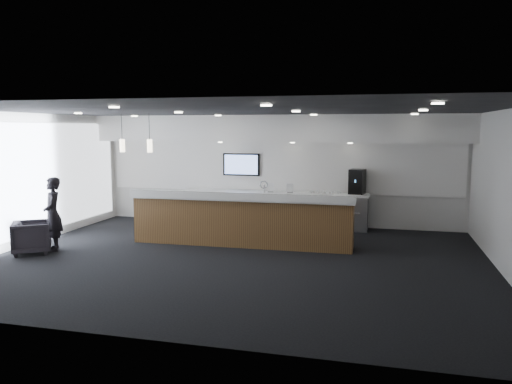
% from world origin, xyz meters
% --- Properties ---
extents(ground, '(10.00, 10.00, 0.00)m').
position_xyz_m(ground, '(0.00, 0.00, 0.00)').
color(ground, black).
rests_on(ground, ground).
extents(ceiling, '(10.00, 8.00, 0.02)m').
position_xyz_m(ceiling, '(0.00, 0.00, 3.00)').
color(ceiling, black).
rests_on(ceiling, back_wall).
extents(back_wall, '(10.00, 0.02, 3.00)m').
position_xyz_m(back_wall, '(0.00, 4.00, 1.50)').
color(back_wall, silver).
rests_on(back_wall, ground).
extents(left_wall, '(0.02, 8.00, 3.00)m').
position_xyz_m(left_wall, '(-5.00, 0.00, 1.50)').
color(left_wall, silver).
rests_on(left_wall, ground).
extents(right_wall, '(0.02, 8.00, 3.00)m').
position_xyz_m(right_wall, '(5.00, 0.00, 1.50)').
color(right_wall, silver).
rests_on(right_wall, ground).
extents(soffit_bulkhead, '(10.00, 0.90, 0.70)m').
position_xyz_m(soffit_bulkhead, '(0.00, 3.55, 2.65)').
color(soffit_bulkhead, white).
rests_on(soffit_bulkhead, back_wall).
extents(alcove_panel, '(9.80, 0.06, 1.40)m').
position_xyz_m(alcove_panel, '(0.00, 3.97, 1.60)').
color(alcove_panel, white).
rests_on(alcove_panel, back_wall).
extents(window_blinds_wall, '(0.04, 7.36, 2.55)m').
position_xyz_m(window_blinds_wall, '(-4.96, 0.00, 1.50)').
color(window_blinds_wall, silver).
rests_on(window_blinds_wall, left_wall).
extents(back_credenza, '(5.06, 0.66, 0.95)m').
position_xyz_m(back_credenza, '(-0.00, 3.64, 0.48)').
color(back_credenza, '#96999E').
rests_on(back_credenza, ground).
extents(wall_tv, '(1.05, 0.08, 0.62)m').
position_xyz_m(wall_tv, '(-1.00, 3.91, 1.65)').
color(wall_tv, black).
rests_on(wall_tv, back_wall).
extents(pendant_left, '(0.12, 0.12, 0.30)m').
position_xyz_m(pendant_left, '(-2.40, 0.80, 2.25)').
color(pendant_left, beige).
rests_on(pendant_left, ceiling).
extents(pendant_right, '(0.12, 0.12, 0.30)m').
position_xyz_m(pendant_right, '(-3.10, 0.80, 2.25)').
color(pendant_right, beige).
rests_on(pendant_right, ceiling).
extents(ceiling_can_lights, '(7.00, 5.00, 0.02)m').
position_xyz_m(ceiling_can_lights, '(0.00, 0.00, 2.97)').
color(ceiling_can_lights, white).
rests_on(ceiling_can_lights, ceiling).
extents(service_counter, '(5.12, 0.92, 1.49)m').
position_xyz_m(service_counter, '(-0.25, 1.30, 0.58)').
color(service_counter, '#53341B').
rests_on(service_counter, ground).
extents(coffee_machine, '(0.45, 0.53, 0.65)m').
position_xyz_m(coffee_machine, '(2.20, 3.70, 1.27)').
color(coffee_machine, black).
rests_on(coffee_machine, back_credenza).
extents(info_sign_left, '(0.18, 0.04, 0.24)m').
position_xyz_m(info_sign_left, '(-0.08, 3.56, 1.07)').
color(info_sign_left, white).
rests_on(info_sign_left, back_credenza).
extents(info_sign_right, '(0.19, 0.04, 0.25)m').
position_xyz_m(info_sign_right, '(0.45, 3.52, 1.08)').
color(info_sign_right, white).
rests_on(info_sign_right, back_credenza).
extents(armchair, '(1.05, 1.04, 0.69)m').
position_xyz_m(armchair, '(-4.38, -0.56, 0.35)').
color(armchair, black).
rests_on(armchair, ground).
extents(lounge_guest, '(0.65, 0.70, 1.60)m').
position_xyz_m(lounge_guest, '(-4.11, -0.19, 0.80)').
color(lounge_guest, black).
rests_on(lounge_guest, ground).
extents(cup_0, '(0.09, 0.09, 0.09)m').
position_xyz_m(cup_0, '(1.73, 3.56, 0.99)').
color(cup_0, white).
rests_on(cup_0, back_credenza).
extents(cup_1, '(0.13, 0.13, 0.09)m').
position_xyz_m(cup_1, '(1.59, 3.56, 0.99)').
color(cup_1, white).
rests_on(cup_1, back_credenza).
extents(cup_2, '(0.12, 0.12, 0.09)m').
position_xyz_m(cup_2, '(1.45, 3.56, 0.99)').
color(cup_2, white).
rests_on(cup_2, back_credenza).
extents(cup_3, '(0.12, 0.12, 0.09)m').
position_xyz_m(cup_3, '(1.31, 3.56, 0.99)').
color(cup_3, white).
rests_on(cup_3, back_credenza).
extents(cup_4, '(0.13, 0.13, 0.09)m').
position_xyz_m(cup_4, '(1.17, 3.56, 0.99)').
color(cup_4, white).
rests_on(cup_4, back_credenza).
extents(cup_5, '(0.10, 0.10, 0.09)m').
position_xyz_m(cup_5, '(1.03, 3.56, 0.99)').
color(cup_5, white).
rests_on(cup_5, back_credenza).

